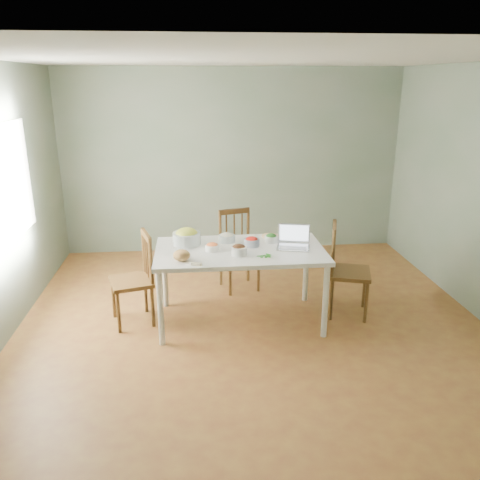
{
  "coord_description": "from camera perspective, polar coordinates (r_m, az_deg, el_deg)",
  "views": [
    {
      "loc": [
        -0.59,
        -4.72,
        2.51
      ],
      "look_at": [
        -0.12,
        0.08,
        0.93
      ],
      "focal_mm": 36.54,
      "sensor_mm": 36.0,
      "label": 1
    }
  ],
  "objects": [
    {
      "name": "chair_left",
      "position": [
        5.32,
        -12.61,
        -4.51
      ],
      "size": [
        0.52,
        0.54,
        1.0
      ],
      "primitive_type": null,
      "rotation": [
        0.0,
        0.0,
        -1.29
      ],
      "color": "#3D2511",
      "rests_on": "floor"
    },
    {
      "name": "flatbread",
      "position": [
        5.51,
        3.54,
        0.46
      ],
      "size": [
        0.24,
        0.24,
        0.02
      ],
      "primitive_type": "cylinder",
      "rotation": [
        0.0,
        0.0,
        -0.31
      ],
      "color": "#D9B275",
      "rests_on": "dining_table"
    },
    {
      "name": "bowl_redpep",
      "position": [
        5.19,
        1.38,
        -0.18
      ],
      "size": [
        0.22,
        0.22,
        0.1
      ],
      "primitive_type": null,
      "rotation": [
        0.0,
        0.0,
        0.4
      ],
      "color": "red",
      "rests_on": "dining_table"
    },
    {
      "name": "window_left",
      "position": [
        5.46,
        -25.84,
        5.71
      ],
      "size": [
        0.04,
        1.6,
        1.2
      ],
      "primitive_type": "cube",
      "color": "white",
      "rests_on": "ground"
    },
    {
      "name": "butter_stick",
      "position": [
        4.67,
        -5.1,
        -2.82
      ],
      "size": [
        0.11,
        0.06,
        0.03
      ],
      "primitive_type": "cube",
      "rotation": [
        0.0,
        0.0,
        -0.33
      ],
      "color": "beige",
      "rests_on": "dining_table"
    },
    {
      "name": "bowl_broccoli",
      "position": [
        5.33,
        3.66,
        0.25
      ],
      "size": [
        0.16,
        0.16,
        0.09
      ],
      "primitive_type": null,
      "rotation": [
        0.0,
        0.0,
        0.08
      ],
      "color": "#1E5316",
      "rests_on": "dining_table"
    },
    {
      "name": "ceiling",
      "position": [
        4.76,
        1.68,
        20.47
      ],
      "size": [
        5.0,
        5.0,
        0.0
      ],
      "primitive_type": "cube",
      "color": "white",
      "rests_on": "ground"
    },
    {
      "name": "basil_bunch",
      "position": [
        4.9,
        2.79,
        -1.79
      ],
      "size": [
        0.17,
        0.17,
        0.02
      ],
      "primitive_type": null,
      "color": "#1C6424",
      "rests_on": "dining_table"
    },
    {
      "name": "chair_far",
      "position": [
        6.04,
        -0.07,
        -1.3
      ],
      "size": [
        0.53,
        0.51,
        0.99
      ],
      "primitive_type": null,
      "rotation": [
        0.0,
        0.0,
        0.26
      ],
      "color": "#3D2511",
      "rests_on": "floor"
    },
    {
      "name": "chair_right",
      "position": [
        5.51,
        12.72,
        -3.49
      ],
      "size": [
        0.55,
        0.56,
        1.03
      ],
      "primitive_type": null,
      "rotation": [
        0.0,
        0.0,
        1.28
      ],
      "color": "#3D2511",
      "rests_on": "floor"
    },
    {
      "name": "wall_back",
      "position": [
        7.33,
        -0.89,
        9.08
      ],
      "size": [
        5.0,
        0.0,
        2.7
      ],
      "primitive_type": "cube",
      "color": "gray",
      "rests_on": "ground"
    },
    {
      "name": "bread_boule",
      "position": [
        4.8,
        -6.84,
        -1.78
      ],
      "size": [
        0.2,
        0.2,
        0.11
      ],
      "primitive_type": "ellipsoid",
      "rotation": [
        0.0,
        0.0,
        -0.23
      ],
      "color": "#AE7741",
      "rests_on": "dining_table"
    },
    {
      "name": "bowl_squash",
      "position": [
        5.26,
        -6.24,
        0.42
      ],
      "size": [
        0.38,
        0.38,
        0.17
      ],
      "primitive_type": null,
      "rotation": [
        0.0,
        0.0,
        0.35
      ],
      "color": "gold",
      "rests_on": "dining_table"
    },
    {
      "name": "laptop",
      "position": [
        5.13,
        6.27,
        0.27
      ],
      "size": [
        0.4,
        0.36,
        0.23
      ],
      "primitive_type": null,
      "rotation": [
        0.0,
        0.0,
        -0.24
      ],
      "color": "#BDBDC0",
      "rests_on": "dining_table"
    },
    {
      "name": "bowl_carrot",
      "position": [
        5.05,
        -3.27,
        -0.8
      ],
      "size": [
        0.16,
        0.16,
        0.08
      ],
      "primitive_type": null,
      "rotation": [
        0.0,
        0.0,
        -0.09
      ],
      "color": "orange",
      "rests_on": "dining_table"
    },
    {
      "name": "bowl_onion",
      "position": [
        5.32,
        -1.55,
        0.29
      ],
      "size": [
        0.24,
        0.24,
        0.1
      ],
      "primitive_type": null,
      "rotation": [
        0.0,
        0.0,
        0.44
      ],
      "color": "white",
      "rests_on": "dining_table"
    },
    {
      "name": "floor",
      "position": [
        5.38,
        1.42,
        -9.64
      ],
      "size": [
        5.0,
        5.0,
        0.0
      ],
      "primitive_type": "cube",
      "color": "brown",
      "rests_on": "ground"
    },
    {
      "name": "wall_front",
      "position": [
        2.57,
        8.47,
        -8.81
      ],
      "size": [
        5.0,
        0.0,
        2.7
      ],
      "primitive_type": "cube",
      "color": "gray",
      "rests_on": "ground"
    },
    {
      "name": "dining_table",
      "position": [
        5.26,
        0.0,
        -5.32
      ],
      "size": [
        1.76,
        0.99,
        0.83
      ],
      "primitive_type": null,
      "color": "white",
      "rests_on": "floor"
    },
    {
      "name": "bowl_mushroom",
      "position": [
        4.92,
        -0.14,
        -1.14
      ],
      "size": [
        0.17,
        0.17,
        0.11
      ],
      "primitive_type": null,
      "rotation": [
        0.0,
        0.0,
        -0.04
      ],
      "color": "black",
      "rests_on": "dining_table"
    }
  ]
}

